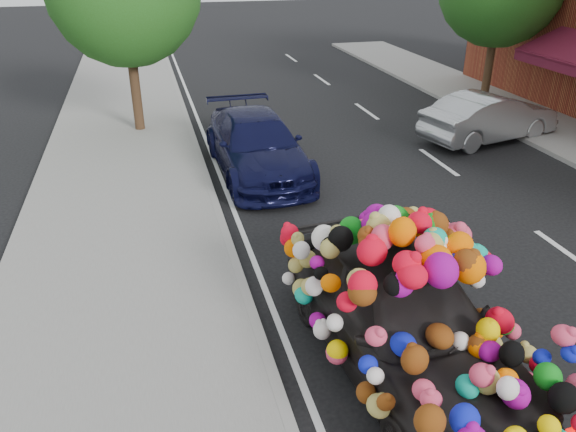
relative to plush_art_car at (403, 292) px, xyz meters
name	(u,v)px	position (x,y,z in m)	size (l,w,h in m)	color
ground	(386,283)	(0.66, 1.84, -1.13)	(100.00, 100.00, 0.00)	black
sidewalk	(118,319)	(-3.64, 1.84, -1.07)	(4.00, 60.00, 0.12)	gray
kerb	(247,300)	(-1.69, 1.84, -1.07)	(0.15, 60.00, 0.13)	gray
lane_markings	(571,256)	(4.26, 1.84, -1.12)	(6.00, 50.00, 0.01)	silver
plush_art_car	(403,292)	(0.00, 0.00, 0.00)	(2.60, 4.93, 2.20)	black
navy_sedan	(257,145)	(-0.41, 7.30, -0.42)	(1.98, 4.87, 1.41)	black
silver_hatchback	(490,117)	(6.45, 8.12, -0.46)	(1.43, 4.09, 1.35)	#9FA1A5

